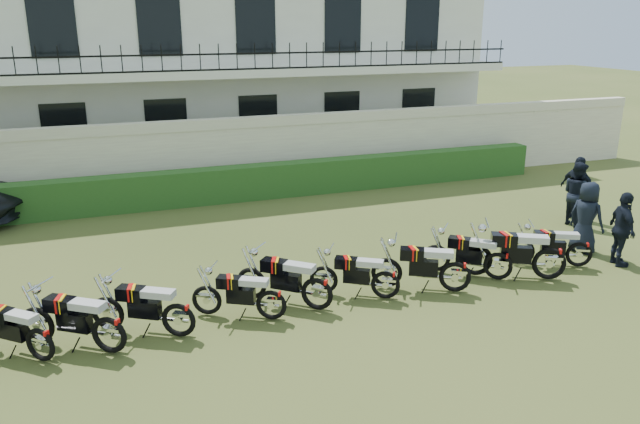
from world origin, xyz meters
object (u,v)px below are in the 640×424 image
object	(u,v)px
officer_2	(622,229)
officer_4	(577,194)
officer_5	(577,188)
motorcycle_8	(550,256)
motorcycle_7	(498,259)
officer_3	(586,217)
motorcycle_1	(108,326)
motorcycle_6	(456,270)
motorcycle_2	(178,312)
motorcycle_5	(386,278)
motorcycle_0	(39,337)
motorcycle_4	(317,286)
motorcycle_3	(271,298)
motorcycle_9	(580,248)

from	to	relation	value
officer_2	officer_4	world-z (taller)	officer_4
officer_4	officer_5	xyz separation A→B (m)	(0.37, 0.41, 0.01)
motorcycle_8	officer_5	size ratio (longest dim) A/B	1.14
motorcycle_7	officer_3	bearing A→B (deg)	-34.31
officer_3	officer_4	world-z (taller)	officer_4
motorcycle_1	officer_3	world-z (taller)	officer_3
motorcycle_6	motorcycle_8	xyz separation A→B (m)	(2.10, -0.14, 0.05)
motorcycle_1	motorcycle_2	bearing A→B (deg)	-46.22
motorcycle_2	motorcycle_8	world-z (taller)	motorcycle_8
motorcycle_5	officer_2	distance (m)	5.49
officer_3	motorcycle_7	bearing A→B (deg)	85.02
officer_2	officer_4	size ratio (longest dim) A/B	0.98
motorcycle_8	officer_5	distance (m)	4.64
motorcycle_7	motorcycle_0	bearing A→B (deg)	132.93
motorcycle_7	motorcycle_8	world-z (taller)	motorcycle_8
motorcycle_5	officer_3	bearing A→B (deg)	-49.72
motorcycle_4	motorcycle_2	bearing A→B (deg)	135.13
officer_2	officer_4	bearing A→B (deg)	-3.94
motorcycle_3	motorcycle_8	xyz separation A→B (m)	(5.75, -0.24, 0.10)
motorcycle_2	motorcycle_7	bearing A→B (deg)	-56.80
motorcycle_1	motorcycle_8	world-z (taller)	motorcycle_8
officer_3	motorcycle_6	bearing A→B (deg)	83.96
officer_5	motorcycle_3	bearing A→B (deg)	94.10
motorcycle_3	officer_3	bearing A→B (deg)	-53.96
motorcycle_8	officer_2	xyz separation A→B (m)	(1.98, 0.16, 0.28)
motorcycle_4	motorcycle_9	xyz separation A→B (m)	(5.94, 0.02, -0.05)
motorcycle_0	motorcycle_4	bearing A→B (deg)	-45.58
motorcycle_7	motorcycle_8	xyz separation A→B (m)	(0.97, -0.35, 0.07)
motorcycle_5	motorcycle_6	xyz separation A→B (m)	(1.39, -0.19, 0.05)
motorcycle_1	motorcycle_9	bearing A→B (deg)	-52.40
motorcycle_2	officer_5	xyz separation A→B (m)	(10.79, 2.95, 0.37)
officer_3	officer_4	xyz separation A→B (m)	(1.21, 1.64, 0.01)
motorcycle_0	motorcycle_6	world-z (taller)	motorcycle_6
motorcycle_7	motorcycle_8	bearing A→B (deg)	-68.37
motorcycle_0	motorcycle_4	size ratio (longest dim) A/B	0.89
motorcycle_3	motorcycle_8	size ratio (longest dim) A/B	0.81
motorcycle_2	officer_3	xyz separation A→B (m)	(9.21, 0.90, 0.35)
motorcycle_7	officer_2	size ratio (longest dim) A/B	0.88
motorcycle_0	officer_2	bearing A→B (deg)	-47.89
motorcycle_1	officer_3	bearing A→B (deg)	-48.54
motorcycle_4	officer_3	xyz separation A→B (m)	(6.72, 0.74, 0.34)
motorcycle_0	officer_3	size ratio (longest dim) A/B	0.81
motorcycle_0	officer_4	distance (m)	12.79
motorcycle_1	motorcycle_4	size ratio (longest dim) A/B	1.08
motorcycle_2	motorcycle_6	bearing A→B (deg)	-58.75
motorcycle_8	officer_4	world-z (taller)	officer_4
officer_2	motorcycle_9	bearing A→B (deg)	97.65
officer_3	officer_5	bearing A→B (deg)	-56.89
officer_4	officer_5	bearing A→B (deg)	-38.68
motorcycle_0	motorcycle_4	distance (m)	4.60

